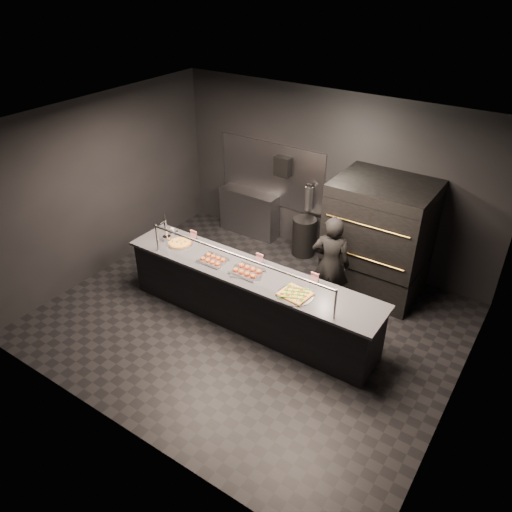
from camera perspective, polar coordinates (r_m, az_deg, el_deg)
name	(u,v)px	position (r m, az deg, el deg)	size (l,w,h in m)	color
room	(250,234)	(6.95, -0.74, 2.48)	(6.04, 6.00, 3.00)	black
service_counter	(250,297)	(7.47, -0.75, -4.66)	(4.10, 0.78, 1.37)	black
pizza_oven	(379,237)	(8.20, 13.84, 2.08)	(1.50, 1.23, 1.91)	black
prep_shelf	(249,213)	(9.89, -0.76, 4.98)	(1.20, 0.35, 0.90)	#99999E
towel_dispenser	(283,166)	(9.15, 3.12, 10.21)	(0.30, 0.20, 0.35)	black
fire_extinguisher	(309,198)	(9.10, 6.04, 6.61)	(0.14, 0.14, 0.51)	#B2B2B7
beer_tap	(166,233)	(8.03, -10.23, 2.66)	(0.13, 0.18, 0.50)	silver
round_pizza	(180,243)	(7.95, -8.69, 1.46)	(0.41, 0.41, 0.03)	silver
slider_tray_a	(213,260)	(7.44, -4.95, -0.45)	(0.43, 0.34, 0.06)	silver
slider_tray_b	(247,271)	(7.15, -1.03, -1.75)	(0.53, 0.46, 0.07)	silver
square_pizza	(295,294)	(6.72, 4.49, -4.40)	(0.50, 0.50, 0.05)	silver
condiment_jar	(174,232)	(8.23, -9.36, 2.76)	(0.15, 0.06, 0.10)	silver
tent_cards	(253,256)	(7.42, -0.34, 0.03)	(2.31, 0.04, 0.15)	white
trash_bin	(304,237)	(9.26, 5.51, 2.23)	(0.43, 0.43, 0.72)	black
worker	(330,264)	(7.65, 8.49, -0.95)	(0.59, 0.39, 1.61)	black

